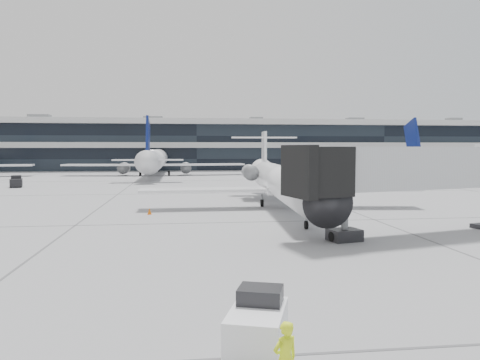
{
  "coord_description": "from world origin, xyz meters",
  "views": [
    {
      "loc": [
        -3.16,
        -30.69,
        5.0
      ],
      "look_at": [
        1.06,
        3.34,
        2.6
      ],
      "focal_mm": 35.0,
      "sensor_mm": 36.0,
      "label": 1
    }
  ],
  "objects": [
    {
      "name": "ground",
      "position": [
        0.0,
        0.0,
        0.0
      ],
      "size": [
        220.0,
        220.0,
        0.0
      ],
      "primitive_type": "plane",
      "color": "gray",
      "rests_on": "ground"
    },
    {
      "name": "terminal",
      "position": [
        0.0,
        82.0,
        5.0
      ],
      "size": [
        170.0,
        22.0,
        10.0
      ],
      "primitive_type": "cube",
      "color": "black",
      "rests_on": "ground"
    },
    {
      "name": "bg_jet_center",
      "position": [
        -8.0,
        55.0,
        0.0
      ],
      "size": [
        32.0,
        40.0,
        9.6
      ],
      "primitive_type": null,
      "color": "white",
      "rests_on": "ground"
    },
    {
      "name": "bg_jet_right",
      "position": [
        32.0,
        55.0,
        0.0
      ],
      "size": [
        32.0,
        40.0,
        9.6
      ],
      "primitive_type": null,
      "color": "white",
      "rests_on": "ground"
    },
    {
      "name": "regional_jet",
      "position": [
        4.89,
        6.84,
        2.28
      ],
      "size": [
        23.16,
        28.9,
        6.67
      ],
      "rotation": [
        0.0,
        0.0,
        -0.05
      ],
      "color": "white",
      "rests_on": "ground"
    },
    {
      "name": "jet_bridge",
      "position": [
        11.15,
        -5.41,
        3.8
      ],
      "size": [
        16.11,
        6.64,
        5.21
      ],
      "rotation": [
        0.0,
        0.0,
        0.24
      ],
      "color": "silver",
      "rests_on": "ground"
    },
    {
      "name": "ramp_worker",
      "position": [
        -1.16,
        -21.87,
        0.78
      ],
      "size": [
        0.67,
        0.57,
        1.57
      ],
      "primitive_type": "imported",
      "rotation": [
        0.0,
        0.0,
        3.55
      ],
      "color": "#E3FF1A",
      "rests_on": "ground"
    },
    {
      "name": "baggage_tug",
      "position": [
        -1.32,
        -19.47,
        0.63
      ],
      "size": [
        1.95,
        2.52,
        1.41
      ],
      "rotation": [
        0.0,
        0.0,
        -0.32
      ],
      "color": "white",
      "rests_on": "ground"
    },
    {
      "name": "traffic_cone",
      "position": [
        -5.61,
        4.45,
        0.23
      ],
      "size": [
        0.34,
        0.34,
        0.49
      ],
      "rotation": [
        0.0,
        0.0,
        -0.02
      ],
      "color": "#DD5F0B",
      "rests_on": "ground"
    },
    {
      "name": "far_tug",
      "position": [
        -23.91,
        30.89,
        0.66
      ],
      "size": [
        1.94,
        2.6,
        1.48
      ],
      "rotation": [
        0.0,
        0.0,
        0.27
      ],
      "color": "black",
      "rests_on": "ground"
    }
  ]
}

